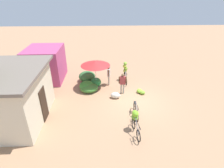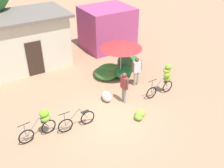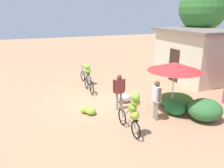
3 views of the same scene
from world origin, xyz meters
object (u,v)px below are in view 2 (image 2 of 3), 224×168
Objects in this scene: bicycle_near_pile at (77,121)px; produce_sack at (106,96)px; market_umbrella at (121,45)px; person_bystander at (124,85)px; bicycle_center_loaded at (165,77)px; person_vendor at (137,69)px; banana_pile_on_ground at (139,115)px; building_low at (26,40)px; shop_pink at (107,28)px; bicycle_leftmost at (42,121)px.

produce_sack is at bearing 28.02° from bicycle_near_pile.
person_bystander is at bearing -118.80° from market_umbrella.
person_vendor is (-0.74, 1.40, 0.05)m from bicycle_center_loaded.
bicycle_near_pile is at bearing -151.98° from produce_sack.
person_bystander is (0.10, 1.40, 0.84)m from banana_pile_on_ground.
building_low is 1.57× the size of shop_pink.
person_vendor is at bearing -103.94° from shop_pink.
produce_sack is 2.26m from person_vendor.
produce_sack reaches higher than banana_pile_on_ground.
shop_pink reaches higher than bicycle_near_pile.
bicycle_center_loaded is at bearing 23.18° from banana_pile_on_ground.
shop_pink reaches higher than market_umbrella.
shop_pink reaches higher than bicycle_leftmost.
produce_sack is (-1.75, -1.44, -1.80)m from market_umbrella.
building_low is 6.83m from person_vendor.
building_low is 3.13× the size of bicycle_leftmost.
bicycle_center_loaded is at bearing 1.67° from bicycle_near_pile.
building_low is 7.16× the size of produce_sack.
bicycle_near_pile is at bearing -178.33° from bicycle_center_loaded.
bicycle_near_pile is at bearing -159.73° from person_vendor.
market_umbrella is 1.38× the size of person_vendor.
building_low is 3.09× the size of person_vendor.
bicycle_center_loaded reaches higher than person_bystander.
building_low is at bearing 125.95° from bicycle_center_loaded.
bicycle_center_loaded is 1.06× the size of person_bystander.
shop_pink is at bearing 43.79° from bicycle_leftmost.
shop_pink is 1.99× the size of person_bystander.
shop_pink reaches higher than banana_pile_on_ground.
banana_pile_on_ground is at bearing -74.07° from produce_sack.
shop_pink reaches higher than person_bystander.
shop_pink is 4.57× the size of produce_sack.
person_bystander is at bearing 168.81° from bicycle_center_loaded.
market_umbrella is at bearing -111.09° from shop_pink.
person_bystander is (-2.74, -6.25, -0.40)m from shop_pink.
market_umbrella is 4.05m from banana_pile_on_ground.
bicycle_leftmost is at bearing 178.87° from bicycle_center_loaded.
bicycle_leftmost is at bearing -175.74° from person_bystander.
person_vendor is at bearing 117.86° from bicycle_center_loaded.
bicycle_leftmost is 0.94× the size of bicycle_center_loaded.
banana_pile_on_ground is at bearing -93.99° from person_bystander.
person_bystander is (-1.09, -1.99, -1.04)m from market_umbrella.
bicycle_center_loaded is 2.21m from person_bystander.
shop_pink is 9.50m from bicycle_leftmost.
person_bystander is (4.10, 0.31, 0.23)m from bicycle_leftmost.
bicycle_center_loaded is at bearing -65.95° from market_umbrella.
bicycle_near_pile is 2.40× the size of produce_sack.
banana_pile_on_ground is (2.67, -0.83, -0.22)m from bicycle_near_pile.
person_bystander is at bearing -145.67° from person_vendor.
shop_pink is 1.43× the size of market_umbrella.
person_vendor is at bearing 20.27° from bicycle_near_pile.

